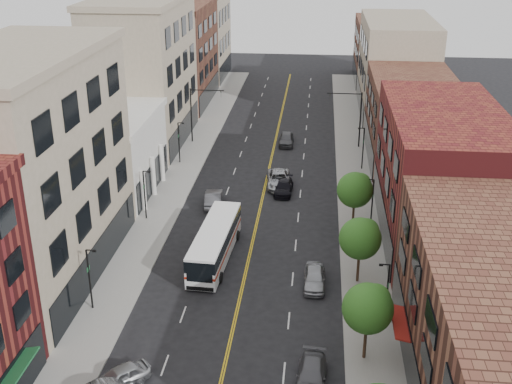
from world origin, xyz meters
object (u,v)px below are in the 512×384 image
(car_parked_mid, at_px, (311,375))
(car_lane_a, at_px, (284,187))
(car_parked_far, at_px, (314,278))
(car_lane_behind, at_px, (214,199))
(city_bus, at_px, (215,241))
(car_lane_b, at_px, (279,179))
(car_angle_a, at_px, (120,377))
(car_lane_c, at_px, (286,139))

(car_parked_mid, distance_m, car_lane_a, 31.17)
(car_parked_far, relative_size, car_lane_behind, 0.92)
(city_bus, xyz_separation_m, car_parked_mid, (8.72, -15.69, -1.05))
(car_lane_behind, height_order, car_lane_b, car_lane_behind)
(car_angle_a, height_order, car_lane_c, car_lane_c)
(car_lane_a, bearing_deg, car_lane_c, 94.43)
(car_lane_behind, distance_m, car_lane_b, 8.76)
(car_parked_far, bearing_deg, car_lane_b, 101.48)
(car_angle_a, relative_size, car_lane_a, 0.87)
(car_lane_behind, distance_m, car_lane_a, 8.14)
(car_parked_far, xyz_separation_m, car_lane_behind, (-10.68, 14.87, 0.04))
(city_bus, height_order, car_lane_b, city_bus)
(car_lane_a, height_order, car_lane_b, car_lane_b)
(car_parked_mid, xyz_separation_m, car_lane_a, (-3.62, 30.96, -0.00))
(car_lane_a, height_order, car_lane_c, car_lane_c)
(city_bus, distance_m, car_lane_behind, 11.42)
(car_lane_behind, bearing_deg, city_bus, 93.62)
(car_parked_far, height_order, car_lane_b, car_lane_b)
(car_lane_behind, bearing_deg, car_parked_mid, 105.34)
(car_angle_a, relative_size, car_lane_behind, 0.83)
(car_lane_a, bearing_deg, car_lane_behind, -147.87)
(car_angle_a, xyz_separation_m, car_lane_behind, (1.48, 28.26, 0.11))
(car_lane_behind, bearing_deg, car_angle_a, 80.70)
(car_angle_a, distance_m, car_lane_a, 33.42)
(car_lane_behind, distance_m, car_lane_c, 21.30)
(car_parked_far, height_order, car_lane_c, car_lane_c)
(city_bus, xyz_separation_m, car_lane_b, (4.42, 17.21, -0.94))
(car_parked_mid, xyz_separation_m, car_parked_far, (0.00, 12.03, 0.08))
(car_angle_a, bearing_deg, car_lane_b, 126.03)
(car_parked_mid, xyz_separation_m, car_lane_b, (-4.30, 32.90, 0.12))
(car_lane_behind, xyz_separation_m, car_lane_c, (6.44, 20.30, -0.00))
(city_bus, height_order, car_angle_a, city_bus)
(city_bus, height_order, car_lane_c, city_bus)
(car_angle_a, height_order, car_lane_behind, car_lane_behind)
(car_lane_b, relative_size, car_lane_c, 1.23)
(city_bus, distance_m, car_lane_b, 17.79)
(car_angle_a, xyz_separation_m, car_lane_b, (7.86, 34.26, 0.11))
(car_lane_c, bearing_deg, car_lane_behind, -107.67)
(car_lane_a, bearing_deg, car_angle_a, -102.54)
(car_lane_a, xyz_separation_m, car_lane_b, (-0.68, 1.95, 0.12))
(car_parked_mid, distance_m, car_parked_far, 12.03)
(car_parked_mid, height_order, car_parked_far, car_parked_far)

